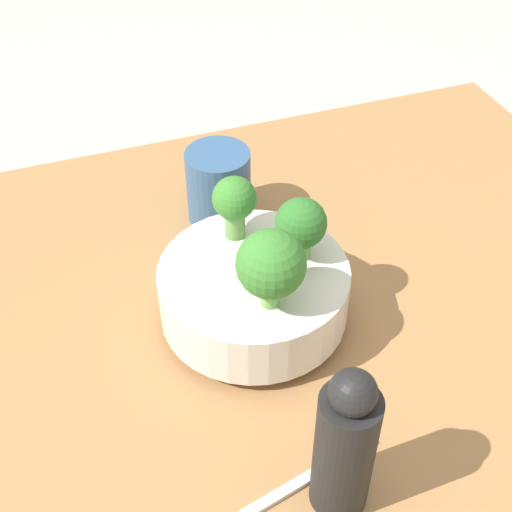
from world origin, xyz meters
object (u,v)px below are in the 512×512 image
pepper_mill (347,444)px  fork (300,482)px  bowl (256,292)px  cup (219,186)px

pepper_mill → fork: bearing=143.9°
bowl → fork: bearing=-98.4°
bowl → pepper_mill: size_ratio=1.20×
bowl → pepper_mill: (-0.00, -0.23, 0.04)m
bowl → pepper_mill: bearing=-90.2°
bowl → pepper_mill: pepper_mill is taller
bowl → cup: size_ratio=2.10×
cup → bowl: bearing=-95.1°
pepper_mill → fork: (-0.03, 0.02, -0.08)m
cup → pepper_mill: pepper_mill is taller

